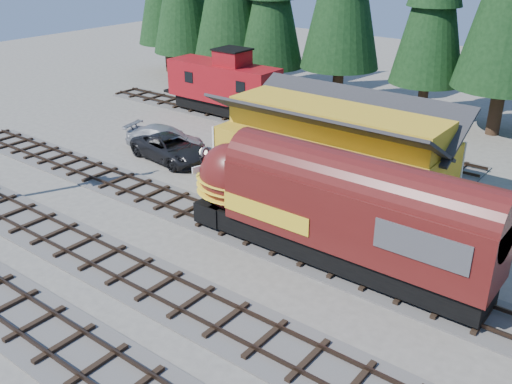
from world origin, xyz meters
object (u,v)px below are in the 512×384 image
Objects in this scene: locomotive at (324,212)px; caboose at (224,85)px; pickup_truck_a at (171,148)px; pickup_truck_b at (165,139)px; depot at (334,142)px.

locomotive is 1.54× the size of caboose.
pickup_truck_a is 1.05× the size of pickup_truck_b.
pickup_truck_b is at bearing -75.89° from caboose.
depot is 2.32× the size of pickup_truck_b.
depot reaches higher than pickup_truck_a.
depot is 0.88× the size of locomotive.
depot is at bearing -27.70° from caboose.
depot is at bearing -98.31° from pickup_truck_b.
depot is at bearing 117.50° from locomotive.
pickup_truck_b is (2.12, -8.44, -1.65)m from caboose.
depot is 12.39m from pickup_truck_b.
locomotive is at bearing -38.39° from caboose.
depot is 1.36× the size of caboose.
caboose is at bearing 152.30° from depot.
depot is at bearing -72.50° from pickup_truck_a.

